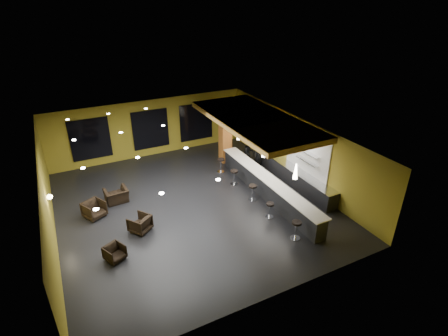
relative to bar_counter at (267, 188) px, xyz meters
name	(u,v)px	position (x,y,z in m)	size (l,w,h in m)	color
floor	(192,206)	(-3.65, 1.00, -0.55)	(12.00, 13.00, 0.10)	black
ceiling	(188,136)	(-3.65, 1.00, 3.05)	(12.00, 13.00, 0.10)	black
wall_back	(150,128)	(-3.65, 7.55, 1.25)	(12.00, 0.10, 3.50)	olive
wall_front	(269,260)	(-3.65, -5.55, 1.25)	(12.00, 0.10, 3.50)	olive
wall_left	(46,205)	(-9.70, 1.00, 1.25)	(0.10, 13.00, 3.50)	olive
wall_right	(296,149)	(2.40, 1.00, 1.25)	(0.10, 13.00, 3.50)	olive
wood_soffit	(255,120)	(0.35, 2.00, 2.86)	(3.60, 8.00, 0.28)	#A3752F
window_left	(90,139)	(-7.15, 7.44, 1.20)	(2.20, 0.06, 2.40)	black
window_center	(151,129)	(-3.65, 7.44, 1.20)	(2.20, 0.06, 2.40)	black
window_right	(196,122)	(-0.65, 7.44, 1.20)	(2.20, 0.06, 2.40)	black
tile_backsplash	(308,152)	(2.31, 0.00, 1.50)	(0.06, 3.20, 2.40)	white
bar_counter	(267,188)	(0.00, 0.00, 0.00)	(0.60, 8.00, 1.00)	black
bar_top	(268,179)	(0.00, 0.00, 0.52)	(0.78, 8.10, 0.05)	white
prep_counter	(294,176)	(2.00, 0.50, -0.07)	(0.70, 6.00, 0.86)	black
prep_top	(295,169)	(2.00, 0.50, 0.39)	(0.72, 6.00, 0.03)	silver
wall_shelf_lower	(307,161)	(2.17, -0.20, 1.10)	(0.30, 1.50, 0.03)	silver
wall_shelf_upper	(308,153)	(2.17, -0.20, 1.55)	(0.30, 1.50, 0.03)	silver
column	(225,134)	(0.00, 4.60, 1.25)	(0.60, 0.60, 3.50)	#AA5F26
wall_sconce	(50,197)	(-9.53, 1.50, 1.30)	(0.22, 0.22, 0.22)	#FFE5B2
pendant_0	(296,171)	(0.00, -2.00, 1.85)	(0.20, 0.20, 0.70)	white
pendant_1	(264,150)	(0.00, 0.50, 1.85)	(0.20, 0.20, 0.70)	white
pendant_2	(239,133)	(0.00, 3.00, 1.85)	(0.20, 0.20, 0.70)	white
staff_a	(259,156)	(1.11, 2.60, 0.45)	(0.69, 0.45, 1.90)	black
staff_b	(249,153)	(1.00, 3.53, 0.27)	(0.75, 0.58, 1.53)	black
staff_c	(259,152)	(1.60, 3.35, 0.25)	(0.73, 0.48, 1.50)	black
armchair_a	(115,253)	(-7.70, -1.25, -0.19)	(0.67, 0.69, 0.63)	black
armchair_b	(140,223)	(-6.38, 0.10, -0.13)	(0.79, 0.82, 0.74)	black
armchair_c	(94,209)	(-7.95, 2.05, -0.11)	(0.84, 0.86, 0.78)	black
armchair_d	(116,196)	(-6.79, 2.90, -0.15)	(1.06, 0.93, 0.69)	black
bar_stool_0	(296,228)	(-0.77, -3.33, 0.03)	(0.42, 0.42, 0.83)	silver
bar_stool_1	(270,208)	(-0.88, -1.56, -0.03)	(0.38, 0.38, 0.74)	silver
bar_stool_2	(253,191)	(-0.82, 0.06, 0.02)	(0.41, 0.41, 0.82)	silver
bar_stool_3	(234,176)	(-0.88, 1.83, 0.03)	(0.42, 0.42, 0.83)	silver
bar_stool_4	(221,164)	(-0.87, 3.43, 0.02)	(0.41, 0.41, 0.82)	silver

